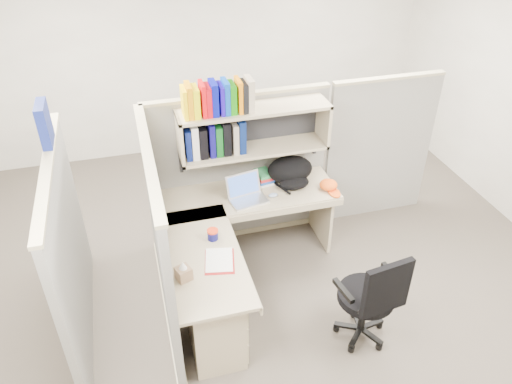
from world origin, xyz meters
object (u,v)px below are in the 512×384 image
object	(u,v)px
snack_canister	(213,234)
laptop	(248,190)
desk	(227,285)
backpack	(292,173)
task_chair	(367,310)

from	to	relation	value
snack_canister	laptop	bearing A→B (deg)	46.88
desk	laptop	size ratio (longest dim) A/B	5.15
laptop	backpack	world-z (taller)	backpack
desk	backpack	size ratio (longest dim) A/B	3.86
backpack	laptop	bearing A→B (deg)	-164.85
desk	laptop	distance (m)	0.93
laptop	task_chair	distance (m)	1.50
backpack	snack_canister	bearing A→B (deg)	-149.46
desk	backpack	world-z (taller)	backpack
snack_canister	task_chair	xyz separation A→B (m)	(1.11, -0.78, -0.43)
backpack	task_chair	xyz separation A→B (m)	(0.19, -1.41, -0.52)
backpack	snack_canister	xyz separation A→B (m)	(-0.92, -0.63, -0.08)
laptop	task_chair	world-z (taller)	task_chair
laptop	backpack	size ratio (longest dim) A/B	0.75
task_chair	desk	bearing A→B (deg)	154.69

